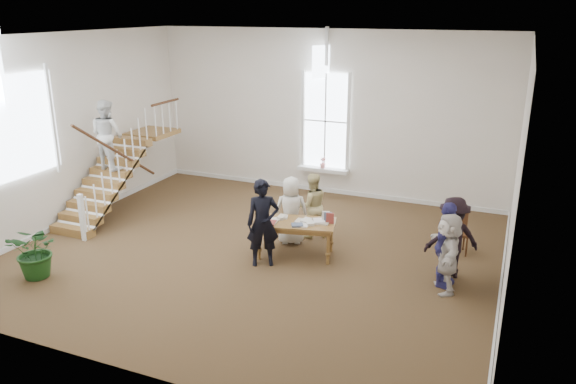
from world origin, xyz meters
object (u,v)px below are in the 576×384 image
at_px(person_yellow, 312,206).
at_px(woman_cluster_b, 452,237).
at_px(woman_cluster_a, 446,245).
at_px(floor_plant, 37,251).
at_px(side_chair, 458,228).
at_px(woman_cluster_c, 448,253).
at_px(library_table, 296,225).
at_px(police_officer, 263,223).
at_px(elderly_woman, 291,211).

height_order(person_yellow, woman_cluster_b, woman_cluster_b).
xyz_separation_m(person_yellow, woman_cluster_a, (3.12, -1.27, 0.07)).
distance_m(person_yellow, woman_cluster_b, 3.30).
bearing_deg(floor_plant, woman_cluster_a, 20.09).
bearing_deg(side_chair, woman_cluster_a, -106.61).
height_order(woman_cluster_b, woman_cluster_c, woman_cluster_b).
bearing_deg(floor_plant, library_table, 33.76).
xyz_separation_m(police_officer, side_chair, (3.57, 2.18, -0.36)).
bearing_deg(person_yellow, woman_cluster_a, 121.63).
bearing_deg(library_table, police_officer, -137.83).
xyz_separation_m(person_yellow, floor_plant, (-4.21, -3.95, -0.21)).
distance_m(police_officer, woman_cluster_a, 3.56).
height_order(library_table, woman_cluster_c, woman_cluster_c).
relative_size(woman_cluster_b, floor_plant, 1.49).
bearing_deg(side_chair, police_officer, -163.56).
relative_size(elderly_woman, woman_cluster_c, 1.00).
distance_m(elderly_woman, floor_plant, 5.22).
xyz_separation_m(woman_cluster_b, woman_cluster_c, (0.00, -0.65, -0.05)).
relative_size(police_officer, floor_plant, 1.65).
bearing_deg(woman_cluster_c, floor_plant, -88.49).
relative_size(police_officer, person_yellow, 1.20).
xyz_separation_m(person_yellow, side_chair, (3.17, 0.43, -0.21)).
bearing_deg(floor_plant, woman_cluster_b, 22.94).
height_order(woman_cluster_b, floor_plant, woman_cluster_b).
bearing_deg(person_yellow, library_table, 56.65).
height_order(elderly_woman, woman_cluster_a, woman_cluster_a).
distance_m(elderly_woman, woman_cluster_b, 3.51).
bearing_deg(woman_cluster_c, elderly_woman, -122.54).
height_order(police_officer, woman_cluster_a, police_officer).
xyz_separation_m(police_officer, floor_plant, (-3.81, -2.20, -0.36)).
bearing_deg(side_chair, elderly_woman, -179.94).
bearing_deg(floor_plant, woman_cluster_c, 18.54).
xyz_separation_m(woman_cluster_a, woman_cluster_b, (0.07, 0.45, -0.02)).
relative_size(person_yellow, woman_cluster_b, 0.93).
distance_m(person_yellow, woman_cluster_c, 3.52).
xyz_separation_m(elderly_woman, side_chair, (3.47, 0.93, -0.22)).
bearing_deg(library_table, woman_cluster_c, -19.39).
xyz_separation_m(woman_cluster_a, floor_plant, (-7.33, -2.68, -0.28)).
distance_m(elderly_woman, side_chair, 3.60).
distance_m(library_table, woman_cluster_b, 3.15).
bearing_deg(elderly_woman, woman_cluster_b, 152.32).
distance_m(woman_cluster_a, side_chair, 1.73).
distance_m(woman_cluster_a, floor_plant, 7.81).
bearing_deg(woman_cluster_b, side_chair, -115.46).
bearing_deg(police_officer, woman_cluster_b, -14.58).
height_order(elderly_woman, woman_cluster_b, woman_cluster_b).
bearing_deg(elderly_woman, woman_cluster_a, 144.88).
bearing_deg(floor_plant, person_yellow, 43.20).
bearing_deg(woman_cluster_a, woman_cluster_b, -1.87).
bearing_deg(woman_cluster_a, police_officer, 104.60).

